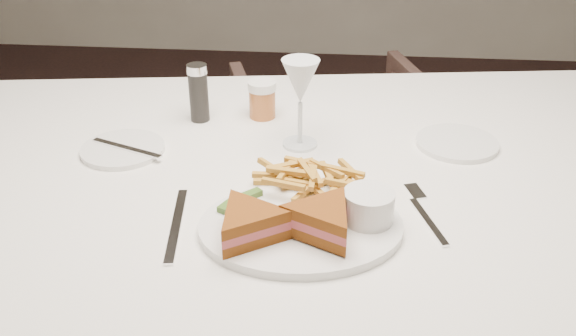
# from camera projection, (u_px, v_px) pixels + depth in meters

# --- Properties ---
(table) EXTENTS (1.65, 1.22, 0.75)m
(table) POSITION_uv_depth(u_px,v_px,m) (290.00, 335.00, 1.33)
(table) COLOR white
(table) RESTS_ON ground
(chair_far) EXTENTS (0.77, 0.74, 0.64)m
(chair_far) POSITION_uv_depth(u_px,v_px,m) (336.00, 155.00, 2.14)
(chair_far) COLOR #503831
(chair_far) RESTS_ON ground
(table_setting) EXTENTS (0.81, 0.60, 0.18)m
(table_setting) POSITION_uv_depth(u_px,v_px,m) (296.00, 176.00, 1.08)
(table_setting) COLOR white
(table_setting) RESTS_ON table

